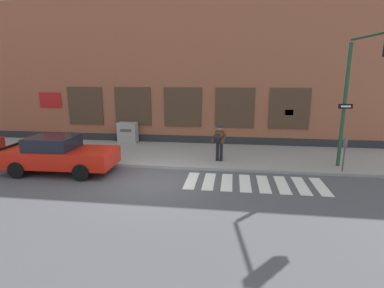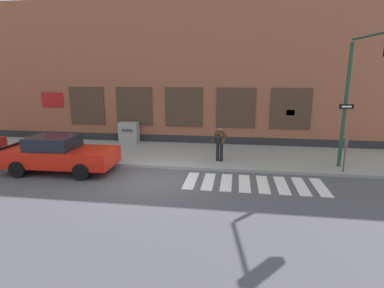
{
  "view_description": "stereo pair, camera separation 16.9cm",
  "coord_description": "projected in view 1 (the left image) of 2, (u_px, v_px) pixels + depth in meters",
  "views": [
    {
      "loc": [
        2.84,
        -10.62,
        3.99
      ],
      "look_at": [
        1.14,
        1.85,
        1.09
      ],
      "focal_mm": 28.0,
      "sensor_mm": 36.0,
      "label": 1
    },
    {
      "loc": [
        3.01,
        -10.6,
        3.99
      ],
      "look_at": [
        1.14,
        1.85,
        1.09
      ],
      "focal_mm": 28.0,
      "sensor_mm": 36.0,
      "label": 2
    }
  ],
  "objects": [
    {
      "name": "sidewalk",
      "position": [
        175.0,
        154.0,
        15.3
      ],
      "size": [
        28.0,
        4.74,
        0.13
      ],
      "color": "gray",
      "rests_on": "ground"
    },
    {
      "name": "busker",
      "position": [
        219.0,
        141.0,
        13.59
      ],
      "size": [
        0.72,
        0.66,
        1.66
      ],
      "color": "black",
      "rests_on": "sidewalk"
    },
    {
      "name": "red_car",
      "position": [
        58.0,
        154.0,
        12.44
      ],
      "size": [
        4.65,
        2.08,
        1.53
      ],
      "color": "red",
      "rests_on": "ground"
    },
    {
      "name": "parking_meter",
      "position": [
        345.0,
        149.0,
        12.09
      ],
      "size": [
        0.13,
        0.11,
        1.44
      ],
      "color": "#47474C",
      "rests_on": "sidewalk"
    },
    {
      "name": "ground_plane",
      "position": [
        156.0,
        181.0,
        11.53
      ],
      "size": [
        160.0,
        160.0,
        0.0
      ],
      "primitive_type": "plane",
      "color": "#4C4C51"
    },
    {
      "name": "traffic_light",
      "position": [
        361.0,
        81.0,
        11.28
      ],
      "size": [
        0.81,
        2.76,
        5.33
      ],
      "color": "#1E472D",
      "rests_on": "sidewalk"
    },
    {
      "name": "building_backdrop",
      "position": [
        188.0,
        74.0,
        18.62
      ],
      "size": [
        28.0,
        4.06,
        8.19
      ],
      "color": "#99563D",
      "rests_on": "ground"
    },
    {
      "name": "crosswalk",
      "position": [
        254.0,
        183.0,
        11.28
      ],
      "size": [
        5.2,
        1.9,
        0.01
      ],
      "color": "silver",
      "rests_on": "ground"
    },
    {
      "name": "utility_box",
      "position": [
        128.0,
        133.0,
        17.43
      ],
      "size": [
        1.1,
        0.64,
        1.19
      ],
      "color": "#9E9E9E",
      "rests_on": "sidewalk"
    }
  ]
}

